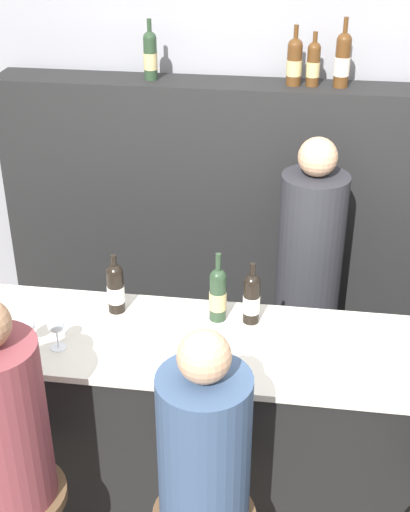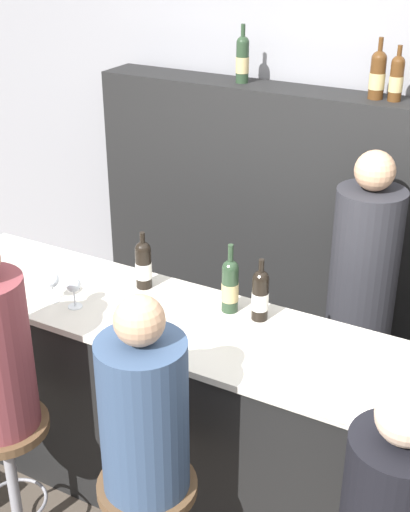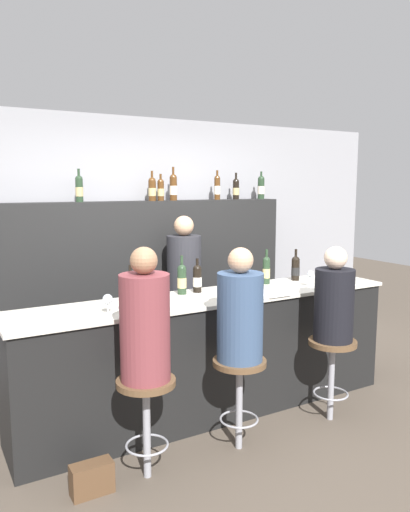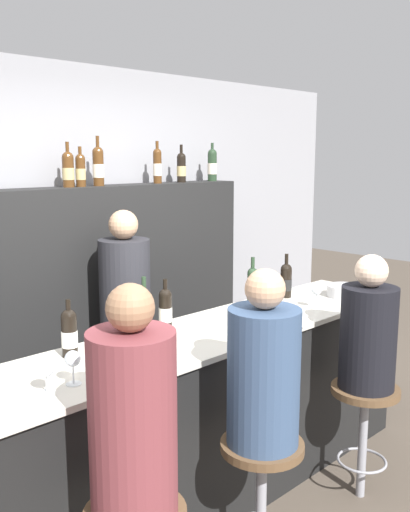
% 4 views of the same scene
% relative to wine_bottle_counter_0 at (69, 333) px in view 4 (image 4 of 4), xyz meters
% --- Properties ---
extents(wall_back, '(6.40, 0.05, 2.60)m').
position_rel_wine_bottle_counter_0_xyz_m(wall_back, '(0.64, 1.35, 0.18)').
color(wall_back, gray).
rests_on(wall_back, ground_plane).
extents(bar_counter, '(3.31, 0.63, 1.00)m').
position_rel_wine_bottle_counter_0_xyz_m(bar_counter, '(0.64, -0.17, -0.62)').
color(bar_counter, black).
rests_on(bar_counter, ground_plane).
extents(back_bar_cabinet, '(3.11, 0.28, 1.74)m').
position_rel_wine_bottle_counter_0_xyz_m(back_bar_cabinet, '(0.64, 1.12, -0.25)').
color(back_bar_cabinet, black).
rests_on(back_bar_cabinet, ground_plane).
extents(wine_bottle_counter_0, '(0.08, 0.08, 0.28)m').
position_rel_wine_bottle_counter_0_xyz_m(wine_bottle_counter_0, '(0.00, 0.00, 0.00)').
color(wine_bottle_counter_0, black).
rests_on(wine_bottle_counter_0, bar_counter).
extents(wine_bottle_counter_1, '(0.08, 0.08, 0.32)m').
position_rel_wine_bottle_counter_0_xyz_m(wine_bottle_counter_1, '(0.45, 0.00, 0.01)').
color(wine_bottle_counter_1, '#233823').
rests_on(wine_bottle_counter_1, bar_counter).
extents(wine_bottle_counter_2, '(0.07, 0.07, 0.29)m').
position_rel_wine_bottle_counter_0_xyz_m(wine_bottle_counter_2, '(0.60, 0.00, 0.00)').
color(wine_bottle_counter_2, black).
rests_on(wine_bottle_counter_2, bar_counter).
extents(wine_bottle_counter_3, '(0.07, 0.07, 0.32)m').
position_rel_wine_bottle_counter_0_xyz_m(wine_bottle_counter_3, '(1.32, 0.00, 0.01)').
color(wine_bottle_counter_3, '#233823').
rests_on(wine_bottle_counter_3, bar_counter).
extents(wine_bottle_counter_4, '(0.08, 0.08, 0.30)m').
position_rel_wine_bottle_counter_0_xyz_m(wine_bottle_counter_4, '(1.67, 0.00, -0.00)').
color(wine_bottle_counter_4, black).
rests_on(wine_bottle_counter_4, bar_counter).
extents(wine_bottle_backbar_1, '(0.08, 0.08, 0.30)m').
position_rel_wine_bottle_counter_0_xyz_m(wine_bottle_backbar_1, '(0.70, 1.12, 0.74)').
color(wine_bottle_backbar_1, '#4C2D14').
rests_on(wine_bottle_backbar_1, back_bar_cabinet).
extents(wine_bottle_backbar_2, '(0.07, 0.07, 0.27)m').
position_rel_wine_bottle_counter_0_xyz_m(wine_bottle_backbar_2, '(0.80, 1.12, 0.73)').
color(wine_bottle_backbar_2, '#4C2D14').
rests_on(wine_bottle_backbar_2, back_bar_cabinet).
extents(wine_bottle_backbar_3, '(0.08, 0.08, 0.35)m').
position_rel_wine_bottle_counter_0_xyz_m(wine_bottle_backbar_3, '(0.94, 1.12, 0.76)').
color(wine_bottle_backbar_3, '#4C2D14').
rests_on(wine_bottle_backbar_3, back_bar_cabinet).
extents(wine_bottle_backbar_4, '(0.07, 0.07, 0.32)m').
position_rel_wine_bottle_counter_0_xyz_m(wine_bottle_backbar_4, '(1.48, 1.12, 0.75)').
color(wine_bottle_backbar_4, '#4C2D14').
rests_on(wine_bottle_backbar_4, back_bar_cabinet).
extents(wine_bottle_backbar_5, '(0.07, 0.07, 0.30)m').
position_rel_wine_bottle_counter_0_xyz_m(wine_bottle_backbar_5, '(1.73, 1.12, 0.74)').
color(wine_bottle_backbar_5, black).
rests_on(wine_bottle_backbar_5, back_bar_cabinet).
extents(wine_bottle_backbar_6, '(0.08, 0.08, 0.32)m').
position_rel_wine_bottle_counter_0_xyz_m(wine_bottle_backbar_6, '(2.08, 1.12, 0.75)').
color(wine_bottle_backbar_6, '#233823').
rests_on(wine_bottle_backbar_6, back_bar_cabinet).
extents(wine_glass_0, '(0.07, 0.07, 0.14)m').
position_rel_wine_bottle_counter_0_xyz_m(wine_glass_0, '(-0.29, -0.31, -0.02)').
color(wine_glass_0, silver).
rests_on(wine_glass_0, bar_counter).
extents(wine_glass_1, '(0.07, 0.07, 0.15)m').
position_rel_wine_bottle_counter_0_xyz_m(wine_glass_1, '(-0.17, -0.31, -0.01)').
color(wine_glass_1, silver).
rests_on(wine_glass_1, bar_counter).
extents(wine_glass_2, '(0.07, 0.07, 0.15)m').
position_rel_wine_bottle_counter_0_xyz_m(wine_glass_2, '(1.58, -0.31, -0.01)').
color(wine_glass_2, silver).
rests_on(wine_glass_2, bar_counter).
extents(metal_bowl, '(0.24, 0.24, 0.08)m').
position_rel_wine_bottle_counter_0_xyz_m(metal_bowl, '(1.96, -0.27, -0.08)').
color(metal_bowl, '#B7B7BC').
rests_on(metal_bowl, bar_counter).
extents(tasting_menu, '(0.21, 0.30, 0.00)m').
position_rel_wine_bottle_counter_0_xyz_m(tasting_menu, '(1.09, -0.35, -0.12)').
color(tasting_menu, white).
rests_on(tasting_menu, bar_counter).
extents(guest_seated_left, '(0.32, 0.32, 0.85)m').
position_rel_wine_bottle_counter_0_xyz_m(guest_seated_left, '(-0.22, -0.78, -0.08)').
color(guest_seated_left, brown).
rests_on(guest_seated_left, bar_stool_left).
extents(bar_stool_middle, '(0.38, 0.38, 0.67)m').
position_rel_wine_bottle_counter_0_xyz_m(bar_stool_middle, '(0.51, -0.78, -0.60)').
color(bar_stool_middle, gray).
rests_on(bar_stool_middle, ground_plane).
extents(guest_seated_middle, '(0.33, 0.33, 0.80)m').
position_rel_wine_bottle_counter_0_xyz_m(guest_seated_middle, '(0.51, -0.78, -0.11)').
color(guest_seated_middle, '#334766').
rests_on(guest_seated_middle, bar_stool_middle).
extents(bar_stool_right, '(0.38, 0.38, 0.67)m').
position_rel_wine_bottle_counter_0_xyz_m(bar_stool_right, '(1.40, -0.78, -0.60)').
color(bar_stool_right, gray).
rests_on(bar_stool_right, ground_plane).
extents(guest_seated_right, '(0.31, 0.31, 0.76)m').
position_rel_wine_bottle_counter_0_xyz_m(guest_seated_right, '(1.40, -0.78, -0.13)').
color(guest_seated_right, black).
rests_on(guest_seated_right, bar_stool_right).
extents(bartender, '(0.34, 0.34, 1.60)m').
position_rel_wine_bottle_counter_0_xyz_m(bartender, '(0.85, 0.71, -0.38)').
color(bartender, '#28282D').
rests_on(bartender, ground_plane).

